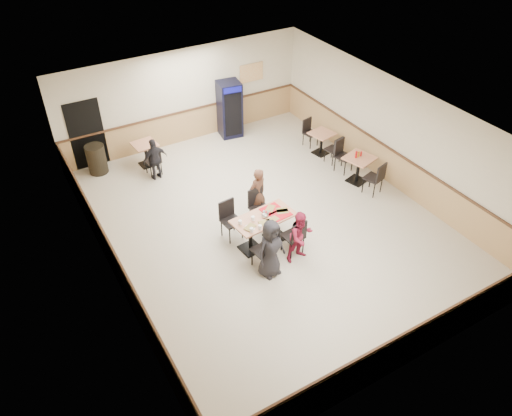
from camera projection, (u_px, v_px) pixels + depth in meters
ground at (267, 222)px, 12.90m from camera, size 10.00×10.00×0.00m
room_shell at (274, 143)px, 15.01m from camera, size 10.00×10.00×10.00m
main_table at (263, 226)px, 11.94m from camera, size 1.58×0.90×0.81m
main_chairs at (262, 228)px, 11.93m from camera, size 1.51×1.90×1.03m
diner_woman_left at (271, 249)px, 11.00m from camera, size 0.80×0.60×1.48m
diner_woman_right at (301, 236)px, 11.45m from camera, size 0.67×0.54×1.33m
diner_man_opposite at (257, 194)px, 12.63m from camera, size 0.60×0.46×1.48m
lone_diner at (155, 159)px, 14.16m from camera, size 0.77×0.39×1.27m
tabletop_clutter at (268, 216)px, 11.76m from camera, size 1.33×0.74×0.12m
side_table_near at (359, 166)px, 14.08m from camera, size 0.92×0.92×0.80m
side_table_near_chair_south at (373, 177)px, 13.66m from camera, size 0.58×0.58×1.01m
side_table_near_chair_north at (344, 156)px, 14.54m from camera, size 0.58×0.58×1.01m
side_table_far at (322, 140)px, 15.35m from camera, size 0.78×0.78×0.71m
side_table_far_chair_south at (333, 149)px, 14.97m from camera, size 0.49×0.49×0.90m
side_table_far_chair_north at (311, 133)px, 15.76m from camera, size 0.49×0.49×0.90m
condiment_caddy at (358, 154)px, 13.89m from camera, size 0.23×0.06×0.20m
back_table at (146, 151)px, 14.81m from camera, size 0.73×0.73×0.73m
back_table_chair_lone at (153, 160)px, 14.43m from camera, size 0.46×0.46×0.92m
pepsi_cooler at (230, 109)px, 16.04m from camera, size 0.78×0.79×1.83m
trash_bin at (97, 159)px, 14.53m from camera, size 0.55×0.55×0.87m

